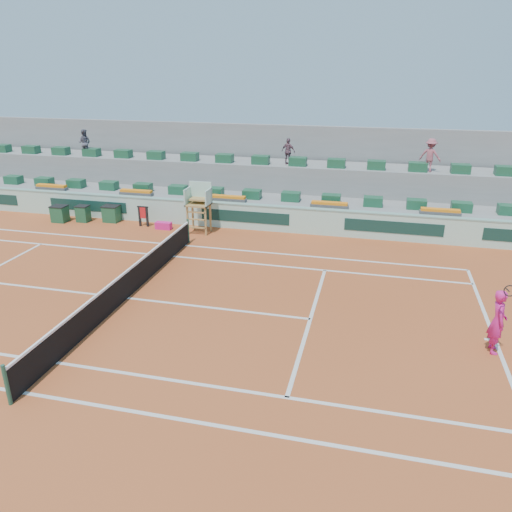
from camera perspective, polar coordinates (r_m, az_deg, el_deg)
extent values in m
plane|color=#9C431E|center=(17.97, -14.49, -4.69)|extent=(90.00, 90.00, 0.00)
cube|color=gray|center=(27.02, -4.13, 6.09)|extent=(36.00, 4.00, 1.20)
cube|color=gray|center=(28.33, -3.17, 8.29)|extent=(36.00, 2.40, 2.60)
cube|color=gray|center=(29.65, -2.31, 10.66)|extent=(36.00, 0.40, 4.40)
cube|color=#DD1C7E|center=(24.92, -10.52, 3.44)|extent=(0.79, 0.35, 0.35)
imported|color=#52515F|center=(30.83, -19.00, 12.14)|extent=(0.81, 0.67, 1.51)
imported|color=#6F4A58|center=(26.79, 3.71, 11.84)|extent=(0.86, 0.58, 1.36)
imported|color=#A2515D|center=(26.31, 19.30, 10.82)|extent=(1.19, 0.93, 1.61)
cube|color=silver|center=(16.50, 25.67, -8.68)|extent=(0.12, 10.97, 0.01)
cube|color=silver|center=(14.07, -25.06, -13.97)|extent=(23.77, 0.12, 0.01)
cube|color=silver|center=(22.53, -8.10, 1.20)|extent=(23.77, 0.12, 0.01)
cube|color=silver|center=(14.95, -21.86, -11.24)|extent=(23.77, 0.12, 0.01)
cube|color=silver|center=(21.35, -9.44, -0.03)|extent=(23.77, 0.12, 0.01)
cube|color=silver|center=(16.14, 6.23, -7.18)|extent=(0.12, 8.23, 0.01)
cube|color=silver|center=(17.96, -14.49, -4.67)|extent=(12.80, 0.12, 0.01)
cube|color=silver|center=(16.46, 25.15, -8.66)|extent=(0.30, 0.12, 0.01)
cube|color=black|center=(17.77, -14.62, -3.35)|extent=(0.03, 11.87, 0.92)
cube|color=white|center=(17.58, -14.77, -1.88)|extent=(0.06, 11.87, 0.07)
cylinder|color=#204C37|center=(13.51, -26.60, -13.05)|extent=(0.10, 0.10, 1.10)
cylinder|color=#204C37|center=(22.74, -7.76, 2.87)|extent=(0.10, 0.10, 1.10)
cube|color=#ABD7C3|center=(25.02, -5.66, 4.79)|extent=(36.00, 0.30, 1.20)
cube|color=#78A292|center=(24.85, -5.71, 6.18)|extent=(36.00, 0.34, 0.06)
cube|color=#13342D|center=(27.66, -18.66, 5.48)|extent=(4.40, 0.02, 0.56)
cube|color=#13342D|center=(24.29, -1.31, 4.50)|extent=(4.40, 0.02, 0.56)
cube|color=#13342D|center=(23.53, 15.42, 3.17)|extent=(4.40, 0.02, 0.56)
cube|color=olive|center=(23.85, -7.83, 4.06)|extent=(0.08, 0.08, 1.35)
cube|color=olive|center=(23.55, -5.78, 3.92)|extent=(0.08, 0.08, 1.35)
cube|color=olive|center=(24.48, -7.23, 4.53)|extent=(0.08, 0.08, 1.35)
cube|color=olive|center=(24.18, -5.23, 4.40)|extent=(0.08, 0.08, 1.35)
cube|color=olive|center=(23.81, -6.59, 5.88)|extent=(1.10, 0.90, 0.08)
cube|color=#ABD7C3|center=(24.03, -6.33, 7.29)|extent=(1.10, 0.08, 1.00)
cube|color=#ABD7C3|center=(23.90, -7.81, 6.77)|extent=(0.06, 0.90, 0.80)
cube|color=#ABD7C3|center=(23.55, -5.43, 6.65)|extent=(0.06, 0.90, 0.80)
cube|color=olive|center=(23.84, -6.53, 6.50)|extent=(0.80, 0.60, 0.08)
cube|color=olive|center=(23.79, -6.77, 3.24)|extent=(0.90, 0.08, 0.06)
cube|color=olive|center=(23.67, -6.82, 4.16)|extent=(0.90, 0.08, 0.06)
cube|color=olive|center=(23.57, -6.85, 4.97)|extent=(0.90, 0.08, 0.06)
cube|color=#1A5032|center=(31.83, -25.96, 7.85)|extent=(0.90, 0.60, 0.44)
cube|color=#1A5032|center=(30.61, -23.03, 7.84)|extent=(0.90, 0.60, 0.44)
cube|color=#1A5032|center=(29.47, -19.86, 7.81)|extent=(0.90, 0.60, 0.44)
cube|color=#1A5032|center=(28.43, -16.45, 7.74)|extent=(0.90, 0.60, 0.44)
cube|color=#1A5032|center=(27.50, -12.79, 7.65)|extent=(0.90, 0.60, 0.44)
cube|color=#1A5032|center=(26.68, -8.90, 7.51)|extent=(0.90, 0.60, 0.44)
cube|color=#1A5032|center=(25.99, -4.78, 7.32)|extent=(0.90, 0.60, 0.44)
cube|color=#1A5032|center=(25.44, -0.47, 7.09)|extent=(0.90, 0.60, 0.44)
cube|color=#1A5032|center=(25.04, 4.01, 6.80)|extent=(0.90, 0.60, 0.44)
cube|color=#1A5032|center=(24.79, 8.59, 6.47)|extent=(0.90, 0.60, 0.44)
cube|color=#1A5032|center=(24.71, 13.23, 6.09)|extent=(0.90, 0.60, 0.44)
cube|color=#1A5032|center=(24.78, 17.86, 5.67)|extent=(0.90, 0.60, 0.44)
cube|color=#1A5032|center=(25.02, 22.43, 5.22)|extent=(0.90, 0.60, 0.44)
cube|color=#1A5032|center=(25.41, 26.88, 4.75)|extent=(0.90, 0.60, 0.44)
cube|color=#1A5032|center=(34.30, -27.01, 10.92)|extent=(0.90, 0.60, 0.44)
cube|color=#1A5032|center=(33.05, -24.31, 11.03)|extent=(0.90, 0.60, 0.44)
cube|color=#1A5032|center=(31.87, -21.40, 11.13)|extent=(0.90, 0.60, 0.44)
cube|color=#1A5032|center=(30.78, -18.27, 11.20)|extent=(0.90, 0.60, 0.44)
cube|color=#1A5032|center=(29.79, -14.92, 11.24)|extent=(0.90, 0.60, 0.44)
cube|color=#1A5032|center=(28.90, -11.36, 11.24)|extent=(0.90, 0.60, 0.44)
cube|color=#1A5032|center=(28.12, -7.58, 11.20)|extent=(0.90, 0.60, 0.44)
cube|color=#1A5032|center=(27.47, -3.61, 11.10)|extent=(0.90, 0.60, 0.44)
cube|color=#1A5032|center=(26.95, 0.53, 10.94)|extent=(0.90, 0.60, 0.44)
cube|color=#1A5032|center=(26.57, 4.81, 10.72)|extent=(0.90, 0.60, 0.44)
cube|color=#1A5032|center=(26.34, 9.18, 10.43)|extent=(0.90, 0.60, 0.44)
cube|color=#1A5032|center=(26.26, 13.59, 10.08)|extent=(0.90, 0.60, 0.44)
cube|color=#1A5032|center=(26.33, 17.99, 9.67)|extent=(0.90, 0.60, 0.44)
cube|color=#1A5032|center=(26.55, 22.34, 9.21)|extent=(0.90, 0.60, 0.44)
cube|color=#1A5032|center=(26.92, 26.57, 8.71)|extent=(0.90, 0.60, 0.44)
cube|color=#4C4C4C|center=(29.43, -22.30, 7.18)|extent=(1.80, 0.36, 0.16)
cube|color=orange|center=(29.40, -22.34, 7.44)|extent=(1.70, 0.32, 0.12)
cube|color=#4C4C4C|center=(26.84, -13.51, 6.95)|extent=(1.80, 0.36, 0.16)
cube|color=orange|center=(26.80, -13.54, 7.24)|extent=(1.70, 0.32, 0.12)
cube|color=#4C4C4C|center=(24.99, -3.16, 6.46)|extent=(1.80, 0.36, 0.16)
cube|color=orange|center=(24.96, -3.16, 6.77)|extent=(1.70, 0.32, 0.12)
cube|color=#4C4C4C|center=(24.06, 8.38, 5.68)|extent=(1.80, 0.36, 0.16)
cube|color=orange|center=(24.02, 8.40, 6.00)|extent=(1.70, 0.32, 0.12)
cube|color=#4C4C4C|center=(24.15, 20.29, 4.63)|extent=(1.80, 0.36, 0.16)
cube|color=orange|center=(24.11, 20.33, 4.95)|extent=(1.70, 0.32, 0.12)
cube|color=#194C2E|center=(26.68, -16.17, 4.64)|extent=(0.77, 0.66, 0.80)
cube|color=black|center=(26.57, -16.26, 5.51)|extent=(0.81, 0.70, 0.04)
cube|color=#194C2E|center=(27.11, -19.16, 4.56)|extent=(0.60, 0.51, 0.80)
cube|color=black|center=(27.00, -19.26, 5.41)|extent=(0.63, 0.55, 0.04)
cube|color=#194C2E|center=(27.51, -21.51, 4.48)|extent=(0.73, 0.63, 0.80)
cube|color=black|center=(27.40, -21.63, 5.32)|extent=(0.77, 0.67, 0.04)
cube|color=black|center=(25.53, -13.15, 4.44)|extent=(0.10, 0.10, 1.00)
cube|color=black|center=(25.36, -12.33, 4.39)|extent=(0.10, 0.10, 1.00)
cube|color=black|center=(25.31, -12.83, 5.49)|extent=(0.59, 0.08, 0.06)
cube|color=red|center=(25.37, -12.80, 4.83)|extent=(0.43, 0.04, 0.56)
imported|color=#DD1C7E|center=(15.49, 25.91, -6.74)|extent=(0.45, 0.69, 1.89)
cylinder|color=black|center=(14.78, 26.80, -3.47)|extent=(0.03, 0.35, 0.09)
torus|color=black|center=(14.56, 27.02, -3.57)|extent=(0.31, 0.08, 0.31)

